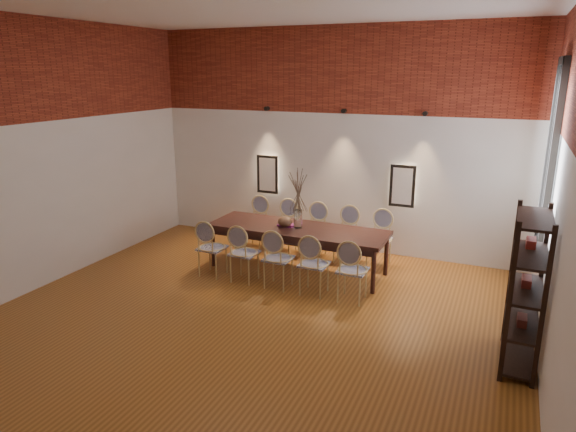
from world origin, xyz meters
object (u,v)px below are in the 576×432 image
at_px(chair_near_d, 314,264).
at_px(dining_table, 298,249).
at_px(chair_near_a, 212,248).
at_px(chair_far_a, 256,223).
at_px(chair_near_b, 244,253).
at_px(shelving_rack, 526,290).
at_px(chair_far_b, 284,227).
at_px(chair_far_e, 379,240).
at_px(vase, 298,219).
at_px(chair_far_d, 346,235).
at_px(chair_far_c, 314,231).
at_px(chair_near_c, 278,258).
at_px(bowl, 285,222).
at_px(book, 286,225).
at_px(chair_near_e, 353,270).

bearing_deg(chair_near_d, dining_table, 128.06).
distance_m(chair_near_a, chair_far_a, 1.51).
bearing_deg(chair_near_b, shelving_rack, -11.50).
bearing_deg(chair_near_a, chair_far_b, 68.62).
xyz_separation_m(chair_far_e, vase, (-1.19, -0.74, 0.43)).
bearing_deg(chair_far_d, chair_near_a, 40.41).
distance_m(dining_table, chair_far_b, 0.96).
height_order(chair_far_c, shelving_rack, shelving_rack).
height_order(chair_near_a, vase, vase).
bearing_deg(chair_near_d, chair_far_b, 128.06).
height_order(chair_far_e, vase, vase).
bearing_deg(chair_near_c, chair_far_a, 128.06).
xyz_separation_m(chair_far_c, vase, (-0.00, -0.76, 0.43)).
height_order(vase, bowl, vase).
bearing_deg(shelving_rack, chair_far_e, 133.68).
bearing_deg(chair_near_c, chair_near_d, 0.00).
relative_size(chair_far_b, chair_far_e, 1.00).
relative_size(chair_near_c, chair_far_a, 1.00).
bearing_deg(chair_far_d, chair_far_e, 180.00).
distance_m(chair_far_a, shelving_rack, 5.17).
xyz_separation_m(chair_near_d, chair_far_e, (0.61, 1.50, 0.00)).
relative_size(chair_near_a, chair_far_c, 1.00).
bearing_deg(book, chair_far_c, 73.34).
xyz_separation_m(chair_near_b, chair_far_a, (-0.57, 1.52, 0.00)).
xyz_separation_m(dining_table, chair_far_a, (-1.17, 0.77, 0.09)).
relative_size(chair_far_e, book, 3.62).
height_order(vase, shelving_rack, shelving_rack).
xyz_separation_m(chair_near_c, chair_far_a, (-1.17, 1.52, 0.00)).
relative_size(chair_near_d, chair_far_a, 1.00).
relative_size(chair_near_c, book, 3.62).
height_order(chair_near_d, bowl, chair_near_d).
bearing_deg(chair_far_b, bowl, 115.37).
bearing_deg(chair_near_b, chair_far_d, 51.94).
bearing_deg(chair_far_b, chair_far_e, 180.00).
height_order(chair_far_a, chair_far_c, same).
distance_m(chair_near_a, chair_far_c, 1.92).
bearing_deg(chair_far_d, chair_far_b, -0.00).
xyz_separation_m(chair_near_e, chair_far_b, (-1.76, 1.53, 0.00)).
height_order(chair_near_d, chair_far_b, same).
xyz_separation_m(chair_near_c, shelving_rack, (3.40, -0.85, 0.43)).
bearing_deg(chair_far_b, chair_near_b, 90.00).
distance_m(chair_near_d, chair_far_d, 1.51).
relative_size(bowl, book, 0.92).
bearing_deg(bowl, chair_far_c, 74.76).
bearing_deg(chair_near_c, chair_near_e, -0.00).
relative_size(chair_near_e, vase, 3.13).
relative_size(chair_near_d, chair_near_e, 1.00).
height_order(chair_near_b, chair_far_b, same).
relative_size(chair_near_c, vase, 3.13).
xyz_separation_m(chair_near_a, vase, (1.20, 0.74, 0.43)).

